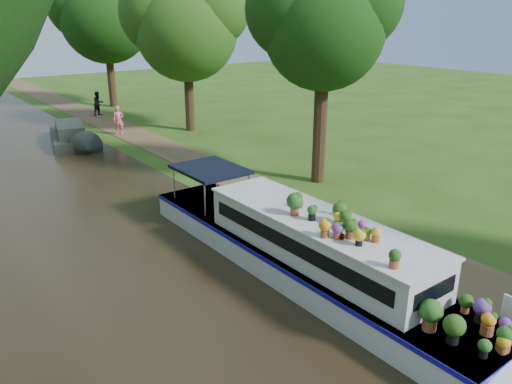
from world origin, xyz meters
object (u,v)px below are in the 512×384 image
object	(u,v)px
plant_boat	(317,254)
second_boat	(70,136)
pedestrian_pink	(118,120)
pedestrian_dark	(98,103)

from	to	relation	value
plant_boat	second_boat	xyz separation A→B (m)	(-0.31, 19.15, -0.38)
plant_boat	pedestrian_pink	world-z (taller)	plant_boat
pedestrian_pink	plant_boat	bearing A→B (deg)	-74.54
plant_boat	pedestrian_dark	size ratio (longest dim) A/B	8.10
second_boat	pedestrian_dark	xyz separation A→B (m)	(4.26, 7.04, 0.39)
plant_boat	pedestrian_dark	distance (m)	26.49
pedestrian_dark	pedestrian_pink	bearing A→B (deg)	-118.43
plant_boat	second_boat	size ratio (longest dim) A/B	2.14
plant_boat	pedestrian_pink	bearing A→B (deg)	82.06
pedestrian_pink	pedestrian_dark	xyz separation A→B (m)	(1.21, 6.47, -0.01)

